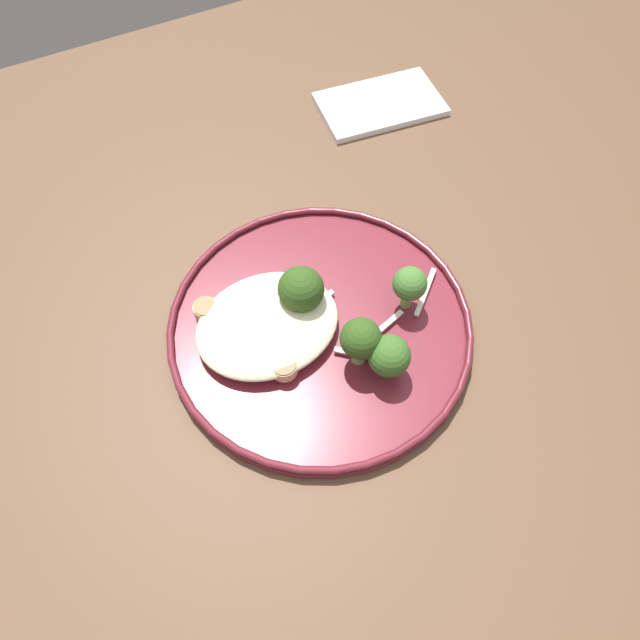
{
  "coord_description": "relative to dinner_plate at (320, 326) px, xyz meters",
  "views": [
    {
      "loc": [
        -0.11,
        -0.3,
        1.23
      ],
      "look_at": [
        0.02,
        -0.05,
        0.76
      ],
      "focal_mm": 33.03,
      "sensor_mm": 36.0,
      "label": 1
    }
  ],
  "objects": [
    {
      "name": "noodle_bed",
      "position": [
        -0.05,
        0.02,
        0.01
      ],
      "size": [
        0.14,
        0.11,
        0.03
      ],
      "color": "beige",
      "rests_on": "dinner_plate"
    },
    {
      "name": "seared_scallop_center_golden",
      "position": [
        -0.08,
        0.03,
        0.01
      ],
      "size": [
        0.03,
        0.03,
        0.02
      ],
      "color": "#E5C689",
      "rests_on": "dinner_plate"
    },
    {
      "name": "onion_sliver_long_sliver",
      "position": [
        0.0,
        0.02,
        0.01
      ],
      "size": [
        0.05,
        0.01,
        0.0
      ],
      "primitive_type": "cube",
      "rotation": [
        0.0,
        0.0,
        0.2
      ],
      "color": "silver",
      "rests_on": "dinner_plate"
    },
    {
      "name": "broccoli_floret_near_rim",
      "position": [
        0.02,
        -0.05,
        0.04
      ],
      "size": [
        0.04,
        0.04,
        0.06
      ],
      "color": "#89A356",
      "rests_on": "dinner_plate"
    },
    {
      "name": "broccoli_floret_small_sprig",
      "position": [
        0.03,
        -0.07,
        0.03
      ],
      "size": [
        0.04,
        0.04,
        0.05
      ],
      "color": "#7A994C",
      "rests_on": "dinner_plate"
    },
    {
      "name": "broccoli_floret_right_tilted",
      "position": [
        0.08,
        -0.02,
        0.04
      ],
      "size": [
        0.03,
        0.03,
        0.05
      ],
      "color": "#89A356",
      "rests_on": "dinner_plate"
    },
    {
      "name": "onion_sliver_short_strip",
      "position": [
        0.11,
        -0.02,
        0.01
      ],
      "size": [
        0.05,
        0.04,
        0.0
      ],
      "primitive_type": "cube",
      "rotation": [
        0.0,
        0.0,
        3.85
      ],
      "color": "silver",
      "rests_on": "dinner_plate"
    },
    {
      "name": "broccoli_floret_rear_charred",
      "position": [
        -0.01,
        0.02,
        0.04
      ],
      "size": [
        0.04,
        0.04,
        0.06
      ],
      "color": "#7A994C",
      "rests_on": "dinner_plate"
    },
    {
      "name": "dinner_plate",
      "position": [
        0.0,
        0.0,
        0.0
      ],
      "size": [
        0.29,
        0.29,
        0.02
      ],
      "color": "maroon",
      "rests_on": "wooden_dining_table"
    },
    {
      "name": "onion_sliver_pale_crescent",
      "position": [
        0.05,
        -0.03,
        0.01
      ],
      "size": [
        0.05,
        0.02,
        0.0
      ],
      "primitive_type": "cube",
      "rotation": [
        0.0,
        0.0,
        0.28
      ],
      "color": "silver",
      "rests_on": "dinner_plate"
    },
    {
      "name": "ground",
      "position": [
        -0.02,
        0.05,
        -0.75
      ],
      "size": [
        6.0,
        6.0,
        0.0
      ],
      "primitive_type": "plane",
      "color": "#2D2B28"
    },
    {
      "name": "seared_scallop_tiny_bay",
      "position": [
        -0.05,
        -0.03,
        0.01
      ],
      "size": [
        0.02,
        0.02,
        0.01
      ],
      "color": "#DBB77A",
      "rests_on": "dinner_plate"
    },
    {
      "name": "seared_scallop_left_edge",
      "position": [
        -0.05,
        0.02,
        0.01
      ],
      "size": [
        0.04,
        0.04,
        0.01
      ],
      "color": "beige",
      "rests_on": "dinner_plate"
    },
    {
      "name": "onion_sliver_curled_piece",
      "position": [
        0.02,
        -0.05,
        0.01
      ],
      "size": [
        0.04,
        0.04,
        0.0
      ],
      "primitive_type": "cube",
      "rotation": [
        0.0,
        0.0,
        5.57
      ],
      "color": "silver",
      "rests_on": "dinner_plate"
    },
    {
      "name": "seared_scallop_half_hidden",
      "position": [
        -0.09,
        0.06,
        0.01
      ],
      "size": [
        0.02,
        0.02,
        0.01
      ],
      "color": "#DBB77A",
      "rests_on": "dinner_plate"
    },
    {
      "name": "wooden_dining_table",
      "position": [
        -0.02,
        0.05,
        -0.09
      ],
      "size": [
        1.4,
        1.0,
        0.74
      ],
      "color": "brown",
      "rests_on": "ground"
    },
    {
      "name": "folded_napkin",
      "position": [
        0.21,
        0.25,
        -0.0
      ],
      "size": [
        0.16,
        0.11,
        0.01
      ],
      "primitive_type": "cube",
      "rotation": [
        0.0,
        0.0,
        -0.12
      ],
      "color": "white",
      "rests_on": "wooden_dining_table"
    }
  ]
}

